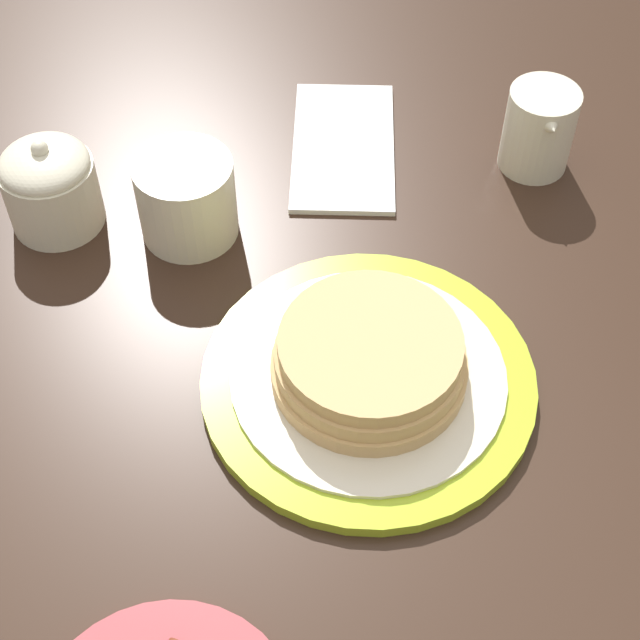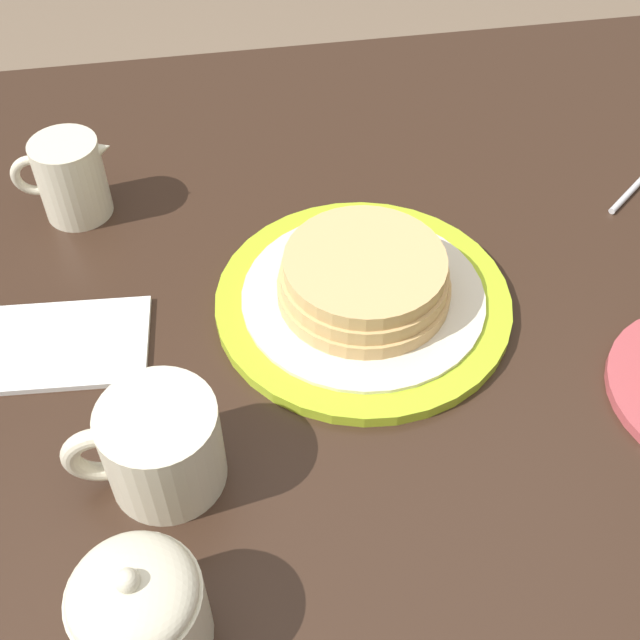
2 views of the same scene
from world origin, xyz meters
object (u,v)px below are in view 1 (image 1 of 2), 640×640
at_px(pancake_plate, 369,369).
at_px(sugar_bowl, 50,185).
at_px(napkin, 343,146).
at_px(creamer_pitcher, 539,128).
at_px(coffee_mug, 187,195).

xyz_separation_m(pancake_plate, sugar_bowl, (0.21, 0.28, 0.02)).
bearing_deg(napkin, sugar_bowl, 108.01).
height_order(creamer_pitcher, napkin, creamer_pitcher).
relative_size(pancake_plate, coffee_mug, 2.29).
height_order(pancake_plate, coffee_mug, coffee_mug).
bearing_deg(sugar_bowl, creamer_pitcher, -82.72).
height_order(pancake_plate, sugar_bowl, sugar_bowl).
bearing_deg(sugar_bowl, pancake_plate, -126.50).
bearing_deg(napkin, pancake_plate, -179.53).
height_order(pancake_plate, napkin, pancake_plate).
bearing_deg(napkin, creamer_pitcher, -99.25).
relative_size(pancake_plate, napkin, 1.38).
bearing_deg(sugar_bowl, napkin, -71.99).
distance_m(coffee_mug, creamer_pitcher, 0.35).
bearing_deg(creamer_pitcher, coffee_mug, 102.52).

